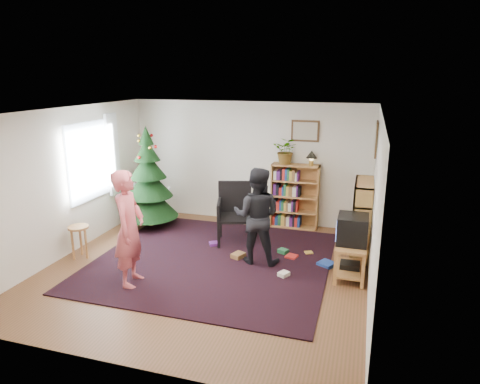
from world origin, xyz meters
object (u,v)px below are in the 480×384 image
(christmas_tree, at_px, (149,186))
(crt_tv, at_px, (352,229))
(person_by_chair, at_px, (257,216))
(table_lamp, at_px, (312,155))
(picture_right, at_px, (376,139))
(stool, at_px, (79,233))
(person_standing, at_px, (129,229))
(potted_plant, at_px, (286,151))
(tv_stand, at_px, (351,257))
(bookshelf_right, at_px, (362,218))
(armchair, at_px, (237,210))
(bookshelf_back, at_px, (295,195))
(picture_back, at_px, (305,131))

(christmas_tree, xyz_separation_m, crt_tv, (4.03, -1.13, -0.09))
(person_by_chair, bearing_deg, table_lamp, -110.95)
(picture_right, relative_size, stool, 1.06)
(person_standing, height_order, potted_plant, potted_plant)
(table_lamp, bearing_deg, person_by_chair, -107.98)
(crt_tv, distance_m, table_lamp, 2.27)
(christmas_tree, bearing_deg, stool, -102.63)
(crt_tv, bearing_deg, potted_plant, 125.79)
(tv_stand, height_order, stool, stool)
(bookshelf_right, distance_m, armchair, 2.22)
(person_standing, xyz_separation_m, potted_plant, (1.68, 3.14, 0.70))
(bookshelf_back, relative_size, tv_stand, 1.60)
(christmas_tree, distance_m, tv_stand, 4.22)
(picture_right, bearing_deg, person_by_chair, -144.15)
(stool, bearing_deg, crt_tv, 7.94)
(picture_back, bearing_deg, bookshelf_right, -44.45)
(person_by_chair, bearing_deg, tv_stand, 173.97)
(christmas_tree, relative_size, person_standing, 1.19)
(picture_right, relative_size, potted_plant, 1.14)
(picture_right, xyz_separation_m, tv_stand, (-0.26, -1.36, -1.63))
(potted_plant, bearing_deg, picture_back, 21.76)
(bookshelf_back, relative_size, potted_plant, 2.46)
(crt_tv, xyz_separation_m, table_lamp, (-0.91, 1.95, 0.73))
(stool, distance_m, potted_plant, 4.11)
(christmas_tree, bearing_deg, picture_back, 17.83)
(armchair, bearing_deg, table_lamp, 25.92)
(bookshelf_right, distance_m, table_lamp, 1.68)
(table_lamp, bearing_deg, bookshelf_right, -45.12)
(crt_tv, height_order, table_lamp, table_lamp)
(person_standing, bearing_deg, picture_right, -62.41)
(person_by_chair, height_order, table_lamp, person_by_chair)
(picture_right, height_order, potted_plant, picture_right)
(armchair, xyz_separation_m, person_by_chair, (0.59, -0.79, 0.19))
(picture_back, distance_m, picture_right, 1.51)
(armchair, height_order, stool, armchair)
(christmas_tree, distance_m, potted_plant, 2.83)
(picture_back, height_order, table_lamp, picture_back)
(picture_back, relative_size, picture_right, 0.92)
(picture_right, xyz_separation_m, person_standing, (-3.34, -2.55, -1.08))
(person_standing, bearing_deg, christmas_tree, 12.28)
(armchair, bearing_deg, picture_back, 33.44)
(stool, bearing_deg, christmas_tree, 77.37)
(picture_right, bearing_deg, potted_plant, 160.47)
(picture_right, distance_m, christmas_tree, 4.43)
(christmas_tree, bearing_deg, table_lamp, 14.67)
(picture_back, xyz_separation_m, crt_tv, (1.07, -2.08, -1.19))
(christmas_tree, bearing_deg, crt_tv, -15.72)
(person_standing, bearing_deg, person_by_chair, -60.77)
(christmas_tree, distance_m, armchair, 1.96)
(tv_stand, bearing_deg, bookshelf_right, 82.54)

